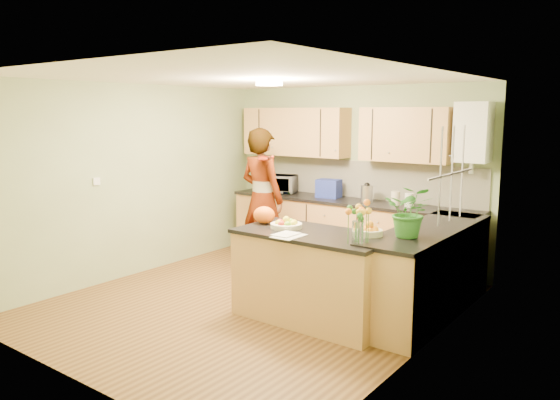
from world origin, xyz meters
The scene contains 28 objects.
floor centered at (0.00, 0.00, 0.00)m, with size 4.50×4.50×0.00m, color #553518.
ceiling centered at (0.00, 0.00, 2.50)m, with size 4.00×4.50×0.02m, color white.
wall_back centered at (0.00, 2.25, 1.25)m, with size 4.00×0.02×2.50m, color #8D9D70.
wall_front centered at (0.00, -2.25, 1.25)m, with size 4.00×0.02×2.50m, color #8D9D70.
wall_left centered at (-2.00, 0.00, 1.25)m, with size 0.02×4.50×2.50m, color #8D9D70.
wall_right centered at (2.00, 0.00, 1.25)m, with size 0.02×4.50×2.50m, color #8D9D70.
back_counter centered at (0.10, 1.95, 0.47)m, with size 3.64×0.62×0.94m.
right_counter centered at (1.70, 0.85, 0.47)m, with size 0.62×2.24×0.94m.
splashback centered at (0.10, 2.23, 1.20)m, with size 3.60×0.02×0.52m, color white.
upper_cabinets centered at (-0.18, 2.08, 1.85)m, with size 3.20×0.34×0.70m.
boiler centered at (1.70, 2.09, 1.90)m, with size 0.40×0.30×0.86m.
window_right centered at (1.99, 0.60, 1.55)m, with size 0.01×1.30×1.05m.
light_switch centered at (-1.99, -0.60, 1.30)m, with size 0.02×0.09×0.09m, color white.
ceiling_lamp centered at (0.00, 0.30, 2.46)m, with size 0.30×0.30×0.07m.
peninsula_island centered at (0.81, 0.00, 0.46)m, with size 1.62×0.83×0.93m.
fruit_dish centered at (0.46, 0.00, 0.97)m, with size 0.33×0.33×0.12m.
orange_bowl centered at (1.36, 0.15, 0.99)m, with size 0.26×0.26×0.15m.
flower_vase centered at (1.41, -0.18, 1.24)m, with size 0.26×0.26×0.47m.
orange_bag centered at (0.12, 0.05, 1.02)m, with size 0.25×0.21×0.19m, color orange.
papers centered at (0.71, -0.30, 0.93)m, with size 0.24×0.33×0.01m, color silver.
violinist centered at (-0.81, 1.17, 0.97)m, with size 0.70×0.46×1.93m, color tan.
violin centered at (-0.61, 0.95, 1.55)m, with size 0.55×0.22×0.11m, color #560905, non-canonical shape.
microwave centered at (-1.08, 1.93, 1.07)m, with size 0.48×0.33×0.27m, color white.
blue_box centered at (-0.25, 1.99, 1.07)m, with size 0.32×0.24×0.26m, color navy.
kettle centered at (0.37, 1.95, 1.07)m, with size 0.16×0.16×0.31m.
jar_cream centered at (0.78, 1.97, 1.03)m, with size 0.11×0.11×0.18m, color beige.
jar_white centered at (0.99, 1.93, 1.03)m, with size 0.11×0.11×0.18m, color white.
potted_plant centered at (1.70, 0.32, 1.19)m, with size 0.46×0.40×0.51m, color #307727.
Camera 1 is at (3.78, -4.55, 2.13)m, focal length 35.00 mm.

